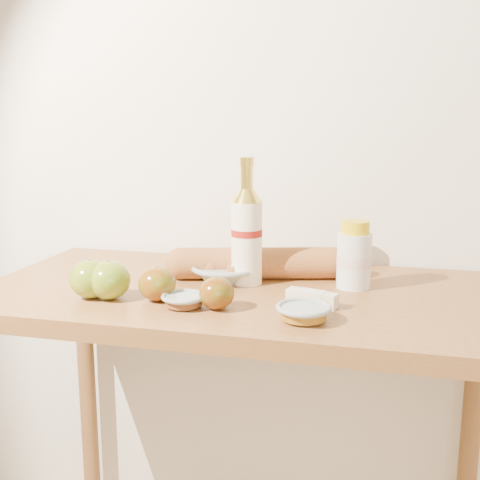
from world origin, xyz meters
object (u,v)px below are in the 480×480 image
table (243,340)px  egg_bowl (226,270)px  baguette (260,263)px  bourbon_bottle (247,233)px  cream_bottle (354,257)px

table → egg_bowl: size_ratio=6.45×
egg_bowl → baguette: (0.08, 0.03, 0.01)m
table → baguette: size_ratio=2.58×
baguette → table: bearing=-115.9°
bourbon_bottle → cream_bottle: size_ratio=1.90×
bourbon_bottle → egg_bowl: bourbon_bottle is taller
bourbon_bottle → egg_bowl: 0.11m
baguette → cream_bottle: bearing=-21.1°
egg_bowl → baguette: 0.08m
bourbon_bottle → baguette: bourbon_bottle is taller
cream_bottle → egg_bowl: 0.30m
bourbon_bottle → cream_bottle: (0.25, 0.03, -0.05)m
cream_bottle → baguette: cream_bottle is taller
table → baguette: baguette is taller
cream_bottle → table: bearing=-162.8°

